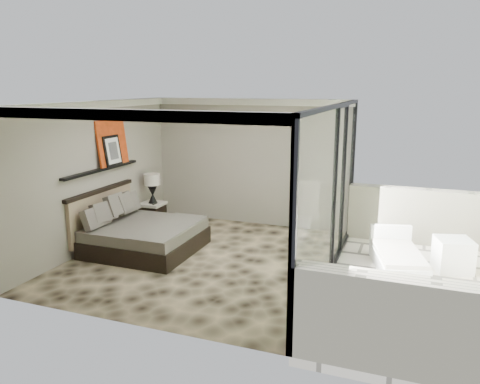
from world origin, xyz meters
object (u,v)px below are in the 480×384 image
(table_lamp, at_px, (152,184))
(lounger, at_px, (397,258))
(bed, at_px, (141,234))
(nightstand, at_px, (153,214))
(ottoman, at_px, (453,255))

(table_lamp, relative_size, lounger, 0.41)
(bed, relative_size, lounger, 1.22)
(nightstand, relative_size, ottoman, 0.89)
(bed, bearing_deg, table_lamp, 112.30)
(ottoman, height_order, lounger, lounger)
(bed, height_order, lounger, bed)
(lounger, bearing_deg, nightstand, 157.53)
(nightstand, distance_m, lounger, 5.32)
(bed, distance_m, nightstand, 1.64)
(ottoman, xyz_separation_m, lounger, (-0.88, -0.21, -0.10))
(bed, distance_m, ottoman, 5.60)
(bed, relative_size, ottoman, 3.51)
(nightstand, relative_size, lounger, 0.31)
(table_lamp, distance_m, lounger, 5.35)
(ottoman, distance_m, lounger, 0.91)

